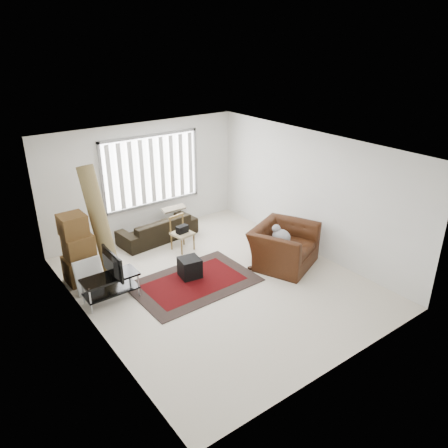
# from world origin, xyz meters

# --- Properties ---
(room) EXTENTS (6.00, 6.02, 2.71)m
(room) POSITION_xyz_m (0.03, 0.51, 1.76)
(room) COLOR beige
(room) RESTS_ON ground
(persian_rug) EXTENTS (2.41, 1.64, 0.02)m
(persian_rug) POSITION_xyz_m (-0.40, 0.25, 0.01)
(persian_rug) COLOR black
(persian_rug) RESTS_ON ground
(tv_stand) EXTENTS (1.02, 0.46, 0.51)m
(tv_stand) POSITION_xyz_m (-1.95, 0.64, 0.37)
(tv_stand) COLOR black
(tv_stand) RESTS_ON ground
(tv) EXTENTS (0.11, 0.83, 0.47)m
(tv) POSITION_xyz_m (-1.95, 0.64, 0.75)
(tv) COLOR black
(tv) RESTS_ON tv_stand
(subwoofer) EXTENTS (0.46, 0.46, 0.40)m
(subwoofer) POSITION_xyz_m (-0.34, 0.49, 0.22)
(subwoofer) COLOR black
(subwoofer) RESTS_ON persian_rug
(moving_boxes) EXTENTS (0.59, 0.54, 1.42)m
(moving_boxes) POSITION_xyz_m (-2.15, 1.66, 0.66)
(moving_boxes) COLOR brown
(moving_boxes) RESTS_ON ground
(white_flatpack) EXTENTS (0.53, 0.25, 0.66)m
(white_flatpack) POSITION_xyz_m (-2.15, 1.18, 0.33)
(white_flatpack) COLOR silver
(white_flatpack) RESTS_ON ground
(rolled_rug) EXTENTS (0.51, 0.93, 2.25)m
(rolled_rug) POSITION_xyz_m (-1.63, 1.75, 1.13)
(rolled_rug) COLOR olive
(rolled_rug) RESTS_ON ground
(sofa) EXTENTS (1.97, 1.00, 0.73)m
(sofa) POSITION_xyz_m (0.00, 2.45, 0.37)
(sofa) COLOR black
(sofa) RESTS_ON ground
(side_chair) EXTENTS (0.49, 0.49, 0.80)m
(side_chair) POSITION_xyz_m (0.18, 1.64, 0.44)
(side_chair) COLOR #91835F
(side_chair) RESTS_ON ground
(armchair) EXTENTS (1.68, 1.59, 0.99)m
(armchair) POSITION_xyz_m (1.54, -0.23, 0.50)
(armchair) COLOR #391B0B
(armchair) RESTS_ON ground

